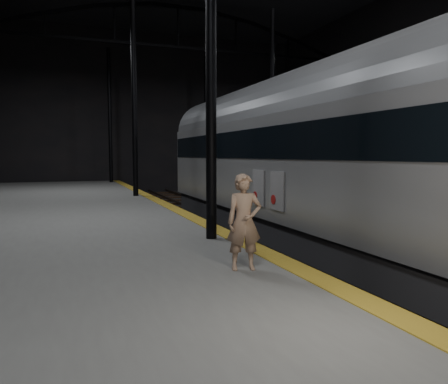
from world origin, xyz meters
TOP-DOWN VIEW (x-y plane):
  - ground at (0.00, 0.00)m, footprint 44.00×44.00m
  - platform_left at (-7.50, 0.00)m, footprint 9.00×43.80m
  - platform_right at (7.50, 0.00)m, footprint 9.00×43.80m
  - tactile_strip at (-3.25, 0.00)m, footprint 0.50×43.80m
  - track at (0.00, 0.00)m, footprint 2.40×43.00m
  - train at (-0.00, -2.10)m, footprint 3.14×21.00m
  - woman at (-4.19, -7.00)m, footprint 0.70×0.53m

SIDE VIEW (x-z plane):
  - ground at x=0.00m, z-range 0.00..0.00m
  - track at x=0.00m, z-range -0.05..0.19m
  - platform_left at x=-7.50m, z-range 0.00..1.00m
  - platform_right at x=7.50m, z-range 0.00..1.00m
  - tactile_strip at x=-3.25m, z-range 1.00..1.01m
  - woman at x=-4.19m, z-range 1.00..2.73m
  - train at x=0.00m, z-range 0.32..5.94m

